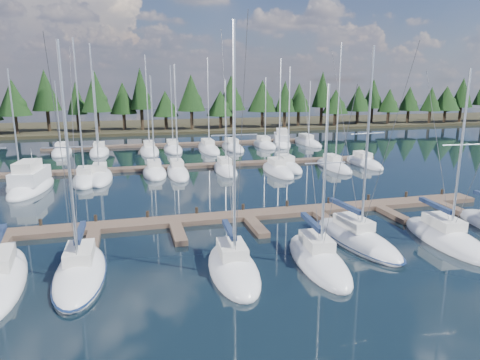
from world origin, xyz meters
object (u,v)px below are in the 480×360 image
object	(u,v)px
front_sailboat_3	(318,259)
motor_yacht_left	(31,184)
front_sailboat_1	(80,273)
motor_yacht_right	(281,142)
front_sailboat_2	(233,268)
main_dock	(248,218)
front_sailboat_5	(446,238)
front_sailboat_4	(356,238)

from	to	relation	value
front_sailboat_3	motor_yacht_left	world-z (taller)	front_sailboat_3
front_sailboat_1	motor_yacht_right	xyz separation A→B (m)	(29.25, 45.98, 0.24)
front_sailboat_1	front_sailboat_3	world-z (taller)	front_sailboat_1
front_sailboat_1	front_sailboat_2	xyz separation A→B (m)	(8.77, -1.68, 0.02)
main_dock	motor_yacht_right	distance (m)	42.00
front_sailboat_1	motor_yacht_left	world-z (taller)	front_sailboat_1
motor_yacht_left	motor_yacht_right	world-z (taller)	motor_yacht_left
front_sailboat_2	main_dock	bearing A→B (deg)	69.01
front_sailboat_5	front_sailboat_3	bearing A→B (deg)	-173.85
motor_yacht_left	front_sailboat_5	bearing A→B (deg)	-36.88
front_sailboat_5	front_sailboat_4	bearing A→B (deg)	166.14
front_sailboat_3	motor_yacht_left	distance (m)	32.60
front_sailboat_1	front_sailboat_2	distance (m)	8.93
front_sailboat_1	front_sailboat_4	xyz separation A→B (m)	(18.37, 0.87, -0.00)
motor_yacht_right	main_dock	bearing A→B (deg)	-113.79
front_sailboat_2	front_sailboat_3	bearing A→B (deg)	-1.01
front_sailboat_1	front_sailboat_3	distance (m)	14.31
main_dock	front_sailboat_4	size ratio (longest dim) A/B	3.11
front_sailboat_1	motor_yacht_right	world-z (taller)	front_sailboat_1
front_sailboat_4	front_sailboat_5	size ratio (longest dim) A/B	1.11
front_sailboat_1	front_sailboat_4	world-z (taller)	front_sailboat_4
front_sailboat_3	main_dock	bearing A→B (deg)	101.48
front_sailboat_2	motor_yacht_left	distance (m)	29.28
front_sailboat_5	motor_yacht_left	size ratio (longest dim) A/B	1.21
front_sailboat_2	front_sailboat_4	xyz separation A→B (m)	(9.60, 2.55, -0.02)
front_sailboat_3	motor_yacht_left	xyz separation A→B (m)	(-21.19, 24.78, 0.27)
main_dock	front_sailboat_2	size ratio (longest dim) A/B	2.92
front_sailboat_1	motor_yacht_left	bearing A→B (deg)	106.89
main_dock	front_sailboat_2	bearing A→B (deg)	-110.99
front_sailboat_3	front_sailboat_4	distance (m)	4.93
front_sailboat_2	front_sailboat_4	bearing A→B (deg)	14.86
front_sailboat_5	motor_yacht_left	xyz separation A→B (m)	(-31.54, 23.66, 0.28)
motor_yacht_right	motor_yacht_left	bearing A→B (deg)	-147.62
front_sailboat_1	front_sailboat_4	size ratio (longest dim) A/B	0.99
main_dock	front_sailboat_1	distance (m)	14.44
front_sailboat_4	motor_yacht_right	distance (m)	46.41
front_sailboat_1	front_sailboat_4	distance (m)	18.39
front_sailboat_1	front_sailboat_5	world-z (taller)	front_sailboat_1
motor_yacht_left	motor_yacht_right	xyz separation A→B (m)	(36.24, 22.98, -0.03)
main_dock	front_sailboat_2	distance (m)	9.89
front_sailboat_4	front_sailboat_5	xyz separation A→B (m)	(6.19, -1.53, -0.01)
front_sailboat_1	front_sailboat_5	xyz separation A→B (m)	(24.56, -0.66, -0.01)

